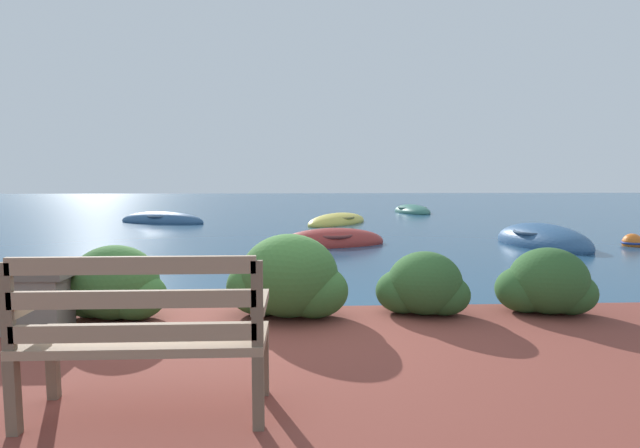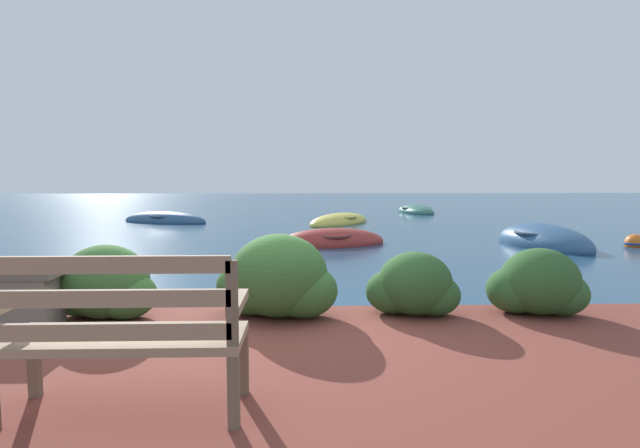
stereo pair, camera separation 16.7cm
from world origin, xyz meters
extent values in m
plane|color=navy|center=(0.00, 0.00, 0.00)|extent=(80.00, 80.00, 0.00)
cube|color=brown|center=(-1.20, -2.05, 0.42)|extent=(0.06, 0.06, 0.40)
cube|color=brown|center=(0.06, -2.05, 0.42)|extent=(0.06, 0.06, 0.40)
cube|color=brown|center=(0.06, -2.47, 0.42)|extent=(0.06, 0.06, 0.40)
cube|color=gray|center=(-0.57, -2.26, 0.65)|extent=(1.32, 0.48, 0.05)
cube|color=gray|center=(-0.57, -2.47, 0.75)|extent=(1.25, 0.04, 0.09)
cube|color=gray|center=(-0.57, -2.47, 0.93)|extent=(1.25, 0.04, 0.09)
cube|color=gray|center=(-0.57, -2.47, 1.10)|extent=(1.25, 0.04, 0.09)
cube|color=brown|center=(0.06, -2.47, 0.90)|extent=(0.06, 0.04, 0.45)
cube|color=gray|center=(-1.20, -2.26, 0.85)|extent=(0.07, 0.43, 0.05)
cube|color=gray|center=(0.06, -2.26, 0.85)|extent=(0.07, 0.43, 0.05)
ellipsoid|color=#38662D|center=(-1.44, -0.35, 0.57)|extent=(0.81, 0.73, 0.69)
ellipsoid|color=#38662D|center=(-1.66, -0.29, 0.46)|extent=(0.61, 0.55, 0.49)
ellipsoid|color=#38662D|center=(-1.24, -0.39, 0.44)|extent=(0.57, 0.51, 0.45)
ellipsoid|color=#38662D|center=(0.19, -0.35, 0.61)|extent=(0.93, 0.83, 0.79)
ellipsoid|color=#38662D|center=(-0.07, -0.28, 0.50)|extent=(0.70, 0.63, 0.56)
ellipsoid|color=#38662D|center=(0.42, -0.40, 0.47)|extent=(0.65, 0.58, 0.51)
ellipsoid|color=#2D5628|center=(1.49, -0.33, 0.52)|extent=(0.72, 0.65, 0.61)
ellipsoid|color=#2D5628|center=(1.29, -0.28, 0.44)|extent=(0.54, 0.48, 0.43)
ellipsoid|color=#2D5628|center=(1.67, -0.37, 0.42)|extent=(0.50, 0.45, 0.39)
ellipsoid|color=#2D5628|center=(2.69, -0.36, 0.54)|extent=(0.76, 0.68, 0.64)
ellipsoid|color=#2D5628|center=(2.49, -0.30, 0.45)|extent=(0.57, 0.51, 0.45)
ellipsoid|color=#2D5628|center=(2.88, -0.40, 0.43)|extent=(0.53, 0.48, 0.42)
ellipsoid|color=#2D517A|center=(5.72, 5.79, 0.07)|extent=(1.80, 2.94, 0.87)
torus|color=#2D4157|center=(5.72, 5.79, 0.30)|extent=(1.48, 1.48, 0.07)
cube|color=#846647|center=(5.63, 6.19, 0.27)|extent=(0.99, 0.33, 0.04)
cube|color=#846647|center=(5.79, 5.45, 0.27)|extent=(0.99, 0.33, 0.04)
ellipsoid|color=#9E2D28|center=(1.03, 6.12, 0.05)|extent=(2.71, 1.70, 0.67)
torus|color=brown|center=(1.03, 6.12, 0.23)|extent=(1.31, 1.31, 0.07)
cube|color=#846647|center=(0.67, 6.02, 0.20)|extent=(0.35, 0.83, 0.04)
cube|color=#846647|center=(1.33, 6.21, 0.20)|extent=(0.35, 0.83, 0.04)
ellipsoid|color=#DBC64C|center=(1.56, 11.18, 0.05)|extent=(2.67, 3.11, 0.61)
torus|color=olive|center=(1.56, 11.18, 0.21)|extent=(1.57, 1.57, 0.07)
cube|color=#846647|center=(1.83, 11.55, 0.18)|extent=(0.79, 0.62, 0.04)
cube|color=#846647|center=(1.34, 10.87, 0.18)|extent=(0.79, 0.62, 0.04)
ellipsoid|color=#2D517A|center=(-4.24, 11.70, 0.05)|extent=(3.20, 1.91, 0.65)
torus|color=#2D4157|center=(-4.24, 11.70, 0.23)|extent=(1.26, 1.26, 0.07)
cube|color=#846647|center=(-4.67, 11.84, 0.20)|extent=(0.37, 0.78, 0.04)
cube|color=#846647|center=(-3.88, 11.57, 0.20)|extent=(0.37, 0.78, 0.04)
ellipsoid|color=#336B5B|center=(5.14, 15.97, 0.05)|extent=(1.61, 2.83, 0.60)
torus|color=#304F46|center=(5.14, 15.97, 0.21)|extent=(1.39, 1.39, 0.07)
cube|color=#846647|center=(5.20, 15.57, 0.18)|extent=(0.97, 0.27, 0.04)
cube|color=#846647|center=(5.08, 16.30, 0.18)|extent=(0.97, 0.27, 0.04)
sphere|color=orange|center=(7.70, 5.65, 0.07)|extent=(0.41, 0.41, 0.41)
torus|color=navy|center=(7.70, 5.65, 0.07)|extent=(0.46, 0.46, 0.05)
camera|label=1|loc=(0.27, -5.00, 1.55)|focal=28.00mm
camera|label=2|loc=(0.44, -5.01, 1.55)|focal=28.00mm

